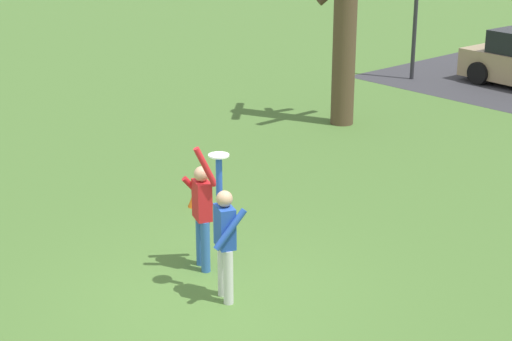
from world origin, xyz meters
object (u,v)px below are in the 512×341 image
object	(u,v)px
person_catcher	(225,236)
person_defender	(202,209)
frisbee_disc	(219,155)
field_cone_orange	(195,198)

from	to	relation	value
person_catcher	person_defender	world-z (taller)	person_catcher
person_catcher	frisbee_disc	bearing A→B (deg)	0.00
person_defender	field_cone_orange	distance (m)	2.71
frisbee_disc	field_cone_orange	xyz separation A→B (m)	(-2.92, 1.79, -1.93)
person_catcher	frisbee_disc	world-z (taller)	frisbee_disc
person_catcher	frisbee_disc	xyz separation A→B (m)	(-0.21, 0.08, 1.11)
frisbee_disc	field_cone_orange	size ratio (longest dim) A/B	0.90
person_defender	frisbee_disc	size ratio (longest dim) A/B	7.07
frisbee_disc	field_cone_orange	world-z (taller)	frisbee_disc
frisbee_disc	person_defender	bearing A→B (deg)	158.69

